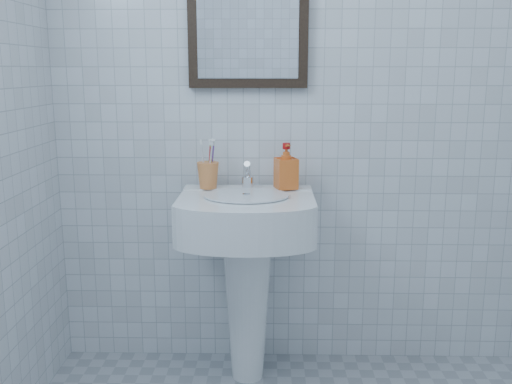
{
  "coord_description": "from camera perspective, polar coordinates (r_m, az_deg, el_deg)",
  "views": [
    {
      "loc": [
        -0.17,
        -1.27,
        1.32
      ],
      "look_at": [
        -0.21,
        0.86,
        0.86
      ],
      "focal_mm": 40.0,
      "sensor_mm": 36.0,
      "label": 1
    }
  ],
  "objects": [
    {
      "name": "wall_back",
      "position": [
        2.48,
        5.18,
        10.56
      ],
      "size": [
        2.2,
        0.02,
        2.5
      ],
      "primitive_type": "cube",
      "color": "silver",
      "rests_on": "ground"
    },
    {
      "name": "wall_mirror",
      "position": [
        2.46,
        -0.81,
        17.58
      ],
      "size": [
        0.5,
        0.04,
        0.62
      ],
      "color": "black",
      "rests_on": "wall_back"
    },
    {
      "name": "soap_dispenser",
      "position": [
        2.39,
        3.03,
        2.6
      ],
      "size": [
        0.11,
        0.11,
        0.19
      ],
      "primitive_type": "imported",
      "rotation": [
        0.0,
        0.0,
        0.29
      ],
      "color": "#E54516",
      "rests_on": "washbasin"
    },
    {
      "name": "washbasin",
      "position": [
        2.38,
        -0.91,
        -6.42
      ],
      "size": [
        0.54,
        0.4,
        0.83
      ],
      "color": "white",
      "rests_on": "ground"
    },
    {
      "name": "toothbrush_cup",
      "position": [
        2.41,
        -4.82,
        1.68
      ],
      "size": [
        0.11,
        0.11,
        0.11
      ],
      "primitive_type": null,
      "rotation": [
        0.0,
        0.0,
        0.16
      ],
      "color": "orange",
      "rests_on": "washbasin"
    },
    {
      "name": "faucet",
      "position": [
        2.4,
        -0.85,
        1.51
      ],
      "size": [
        0.05,
        0.11,
        0.12
      ],
      "color": "silver",
      "rests_on": "washbasin"
    }
  ]
}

